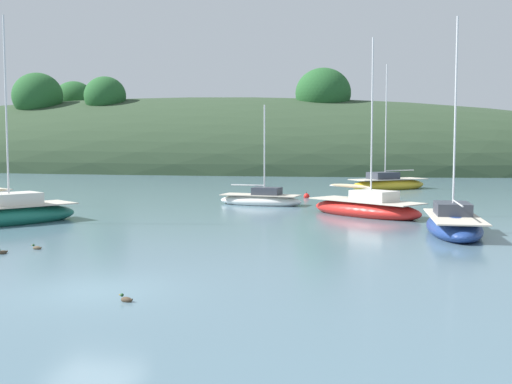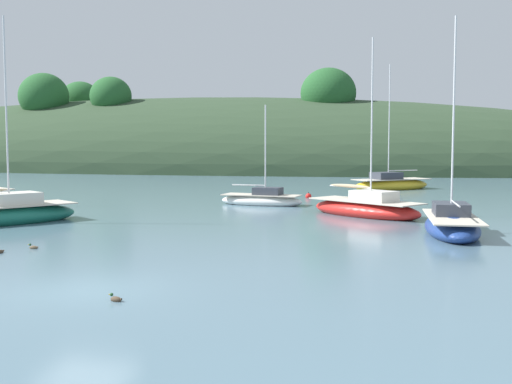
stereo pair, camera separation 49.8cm
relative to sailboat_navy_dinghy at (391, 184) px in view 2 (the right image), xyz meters
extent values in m
plane|color=slate|center=(-7.05, -40.42, -0.45)|extent=(400.00, 400.00, 0.00)
ellipsoid|color=#2D422B|center=(-32.05, 35.15, -0.45)|extent=(150.00, 36.00, 21.30)
ellipsoid|color=#235628|center=(-9.46, 31.08, 10.24)|extent=(7.54, 6.86, 6.86)
ellipsoid|color=#235628|center=(-40.26, 28.30, 10.19)|extent=(6.02, 5.47, 5.47)
ellipsoid|color=#235628|center=(-50.92, 28.20, 10.33)|extent=(7.40, 6.73, 6.73)
ellipsoid|color=#235628|center=(-49.84, 36.94, 10.18)|extent=(6.73, 6.12, 6.12)
ellipsoid|color=gold|center=(0.04, 0.04, -0.12)|extent=(7.40, 6.79, 1.20)
cube|color=beige|center=(0.04, 0.04, 0.43)|extent=(6.81, 6.24, 0.06)
cube|color=#333842|center=(-0.42, -0.35, 0.74)|extent=(2.91, 2.82, 0.62)
cylinder|color=silver|center=(-0.24, -0.21, 5.33)|extent=(0.09, 0.09, 9.80)
cylinder|color=silver|center=(0.97, 0.81, 1.17)|extent=(2.47, 2.08, 0.07)
ellipsoid|color=white|center=(-7.80, -15.86, -0.20)|extent=(5.71, 2.51, 0.88)
cube|color=beige|center=(-7.80, -15.86, 0.19)|extent=(5.25, 2.31, 0.06)
cube|color=#333842|center=(-7.36, -15.91, 0.45)|extent=(1.90, 1.42, 0.51)
cylinder|color=silver|center=(-7.52, -15.89, 3.11)|extent=(0.09, 0.09, 5.82)
cylinder|color=silver|center=(-8.68, -15.75, 0.82)|extent=(2.31, 0.34, 0.07)
ellipsoid|color=red|center=(-0.78, -20.52, -0.13)|extent=(7.24, 6.13, 1.14)
cube|color=beige|center=(-0.78, -20.52, 0.38)|extent=(6.66, 5.64, 0.06)
cube|color=silver|center=(-0.31, -20.86, 0.68)|extent=(2.78, 2.61, 0.60)
cylinder|color=silver|center=(-0.49, -20.73, 4.83)|extent=(0.09, 0.09, 8.89)
cylinder|color=silver|center=(-1.71, -19.86, 1.10)|extent=(2.49, 1.80, 0.07)
ellipsoid|color=tan|center=(-1.71, -19.86, 1.15)|extent=(2.47, 1.83, 0.20)
ellipsoid|color=#196B56|center=(-18.25, -28.28, -0.11)|extent=(6.48, 7.86, 1.23)
cube|color=beige|center=(-18.25, -28.28, 0.45)|extent=(5.96, 7.23, 0.06)
cube|color=silver|center=(-17.91, -27.77, 0.76)|extent=(2.79, 3.00, 0.63)
cylinder|color=silver|center=(-18.04, -27.96, 5.15)|extent=(0.09, 0.09, 9.41)
ellipsoid|color=navy|center=(3.44, -26.82, -0.15)|extent=(2.66, 6.83, 1.07)
cube|color=beige|center=(3.44, -26.82, 0.33)|extent=(2.44, 6.28, 0.06)
cube|color=#333842|center=(3.41, -26.28, 0.62)|extent=(1.60, 2.23, 0.58)
cylinder|color=silver|center=(3.42, -26.48, 4.74)|extent=(0.09, 0.09, 8.81)
cylinder|color=silver|center=(3.50, -27.89, 1.03)|extent=(0.23, 2.82, 0.07)
sphere|color=red|center=(-5.61, -10.07, -0.33)|extent=(0.44, 0.44, 0.44)
cylinder|color=black|center=(-5.61, -10.07, -0.06)|extent=(0.04, 0.04, 0.10)
ellipsoid|color=brown|center=(-12.39, -34.61, -0.40)|extent=(0.34, 0.19, 0.16)
sphere|color=#1E4723|center=(-12.53, -34.61, -0.29)|extent=(0.09, 0.09, 0.09)
cone|color=gold|center=(-12.60, -34.60, -0.30)|extent=(0.05, 0.04, 0.04)
cone|color=brown|center=(-12.23, -34.61, -0.37)|extent=(0.08, 0.07, 0.08)
cone|color=#473828|center=(-13.00, -35.62, -0.37)|extent=(0.09, 0.10, 0.08)
ellipsoid|color=#473828|center=(-5.69, -41.29, -0.40)|extent=(0.38, 0.26, 0.16)
sphere|color=#1E4723|center=(-5.83, -41.25, -0.29)|extent=(0.09, 0.09, 0.09)
cone|color=gold|center=(-5.89, -41.23, -0.30)|extent=(0.05, 0.05, 0.04)
cone|color=#473828|center=(-5.54, -41.33, -0.37)|extent=(0.09, 0.09, 0.08)
camera|label=1|loc=(1.14, -56.24, 3.64)|focal=44.82mm
camera|label=2|loc=(1.62, -56.12, 3.64)|focal=44.82mm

